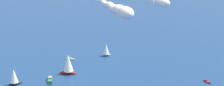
# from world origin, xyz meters

# --- Properties ---
(motorboat_far_port) EXTENTS (4.93, 4.44, 1.53)m
(motorboat_far_port) POSITION_xyz_m (37.19, -43.65, 0.41)
(motorboat_far_port) COLOR #B21E1E
(motorboat_far_port) RESTS_ON ground_plane
(sailboat_far_stbd) EXTENTS (7.48, 6.80, 10.21)m
(sailboat_far_stbd) POSITION_xyz_m (-0.26, 56.59, 4.66)
(sailboat_far_stbd) COLOR black
(sailboat_far_stbd) RESTS_ON ground_plane
(sailboat_offshore) EXTENTS (6.46, 10.74, 13.47)m
(sailboat_offshore) POSITION_xyz_m (23.68, 35.46, 6.15)
(sailboat_offshore) COLOR #B21E1E
(sailboat_offshore) RESTS_ON ground_plane
(motorboat_trailing) EXTENTS (2.08, 6.40, 1.83)m
(motorboat_trailing) POSITION_xyz_m (46.62, 44.79, 0.49)
(motorboat_trailing) COLOR #9E9993
(motorboat_trailing) RESTS_ON ground_plane
(motorboat_mid_cluster) EXTENTS (9.65, 6.51, 2.78)m
(motorboat_mid_cluster) POSITION_xyz_m (9.67, 40.17, 0.75)
(motorboat_mid_cluster) COLOR #33704C
(motorboat_mid_cluster) RESTS_ON ground_plane
(sailboat_outer_ring_a) EXTENTS (5.75, 7.57, 9.68)m
(sailboat_outer_ring_a) POSITION_xyz_m (61.60, 25.34, 4.42)
(sailboat_outer_ring_a) COLOR #9E9993
(sailboat_outer_ring_a) RESTS_ON ground_plane
(smoke_trail_lead) EXTENTS (31.86, 27.56, 4.95)m
(smoke_trail_lead) POSITION_xyz_m (-30.57, -12.93, 52.11)
(smoke_trail_lead) COLOR silver
(smoke_trail_wingman) EXTENTS (22.76, 20.41, 3.88)m
(smoke_trail_wingman) POSITION_xyz_m (-12.19, -23.44, 52.84)
(smoke_trail_wingman) COLOR silver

